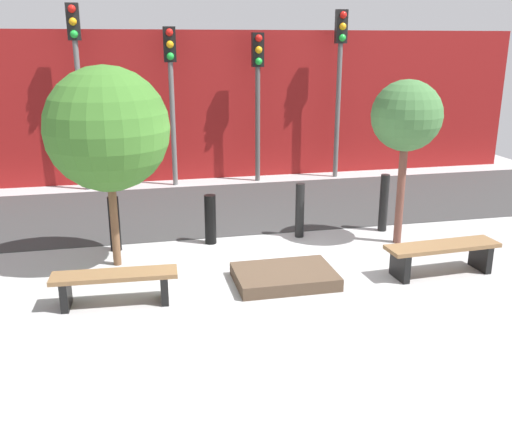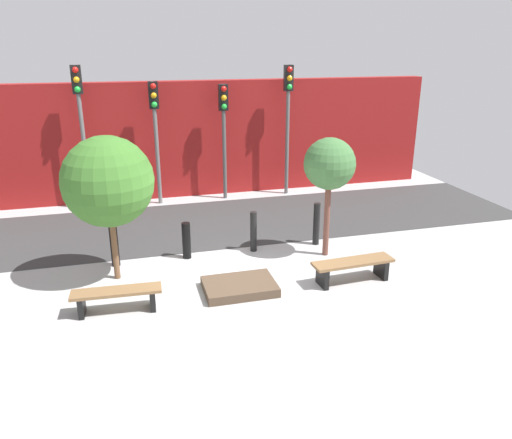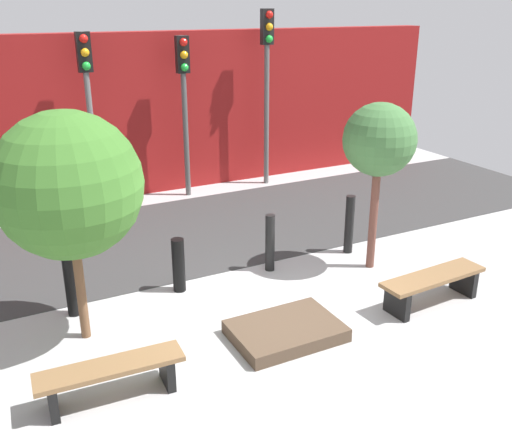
{
  "view_description": "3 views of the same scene",
  "coord_description": "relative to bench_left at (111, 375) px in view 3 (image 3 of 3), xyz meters",
  "views": [
    {
      "loc": [
        -2.07,
        -7.69,
        3.34
      ],
      "look_at": [
        -0.36,
        -0.05,
        0.9
      ],
      "focal_mm": 40.0,
      "sensor_mm": 36.0,
      "label": 1
    },
    {
      "loc": [
        -2.04,
        -9.11,
        4.74
      ],
      "look_at": [
        0.53,
        0.38,
        1.24
      ],
      "focal_mm": 35.0,
      "sensor_mm": 36.0,
      "label": 2
    },
    {
      "loc": [
        -3.38,
        -6.0,
        4.19
      ],
      "look_at": [
        -0.07,
        0.4,
        1.45
      ],
      "focal_mm": 40.0,
      "sensor_mm": 36.0,
      "label": 3
    }
  ],
  "objects": [
    {
      "name": "planter_bed",
      "position": [
        2.38,
        0.2,
        -0.23
      ],
      "size": [
        1.43,
        1.01,
        0.18
      ],
      "primitive_type": "cube",
      "color": "#4B3A2B",
      "rests_on": "ground"
    },
    {
      "name": "bollard_far_left",
      "position": [
        -0.02,
        2.12,
        0.14
      ],
      "size": [
        0.18,
        0.18,
        0.92
      ],
      "primitive_type": "cylinder",
      "color": "black",
      "rests_on": "ground"
    },
    {
      "name": "bench_left",
      "position": [
        0.0,
        0.0,
        0.0
      ],
      "size": [
        1.65,
        0.47,
        0.45
      ],
      "rotation": [
        0.0,
        0.0,
        -0.05
      ],
      "color": "black",
      "rests_on": "ground"
    },
    {
      "name": "ground_plane",
      "position": [
        2.38,
        0.53,
        -0.32
      ],
      "size": [
        18.0,
        18.0,
        0.0
      ],
      "primitive_type": "plane",
      "color": "#A3A3A3"
    },
    {
      "name": "bollard_center",
      "position": [
        3.18,
        2.12,
        0.17
      ],
      "size": [
        0.16,
        0.16,
        0.98
      ],
      "primitive_type": "cylinder",
      "color": "black",
      "rests_on": "ground"
    },
    {
      "name": "tree_behind_left_bench",
      "position": [
        0.0,
        1.45,
        1.8
      ],
      "size": [
        1.84,
        1.84,
        3.04
      ],
      "color": "brown",
      "rests_on": "ground"
    },
    {
      "name": "building_facade",
      "position": [
        2.38,
        7.28,
        1.49
      ],
      "size": [
        16.2,
        0.5,
        3.62
      ],
      "primitive_type": "cube",
      "color": "maroon",
      "rests_on": "ground"
    },
    {
      "name": "traffic_light_east",
      "position": [
        5.47,
        6.51,
        2.48
      ],
      "size": [
        0.28,
        0.27,
        4.09
      ],
      "color": "#5B5B5B",
      "rests_on": "ground"
    },
    {
      "name": "traffic_light_mid_west",
      "position": [
        1.34,
        6.51,
        2.22
      ],
      "size": [
        0.28,
        0.27,
        3.68
      ],
      "color": "slate",
      "rests_on": "ground"
    },
    {
      "name": "road_strip",
      "position": [
        2.38,
        4.3,
        -0.31
      ],
      "size": [
        18.0,
        3.86,
        0.01
      ],
      "primitive_type": "cube",
      "color": "#343434",
      "rests_on": "ground"
    },
    {
      "name": "tree_behind_right_bench",
      "position": [
        4.75,
        1.45,
        1.85
      ],
      "size": [
        1.16,
        1.16,
        2.78
      ],
      "color": "brown",
      "rests_on": "ground"
    },
    {
      "name": "bench_right",
      "position": [
        4.75,
        0.0,
        0.02
      ],
      "size": [
        1.76,
        0.54,
        0.47
      ],
      "rotation": [
        0.0,
        0.0,
        0.05
      ],
      "color": "black",
      "rests_on": "ground"
    },
    {
      "name": "bollard_right",
      "position": [
        4.78,
        2.12,
        0.21
      ],
      "size": [
        0.16,
        0.16,
        1.06
      ],
      "primitive_type": "cylinder",
      "color": "black",
      "rests_on": "ground"
    },
    {
      "name": "bollard_left",
      "position": [
        1.58,
        2.12,
        0.11
      ],
      "size": [
        0.2,
        0.2,
        0.86
      ],
      "primitive_type": "cylinder",
      "color": "black",
      "rests_on": "ground"
    },
    {
      "name": "traffic_light_mid_east",
      "position": [
        3.41,
        6.51,
        2.14
      ],
      "size": [
        0.28,
        0.27,
        3.56
      ],
      "color": "#4E4E4E",
      "rests_on": "ground"
    }
  ]
}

